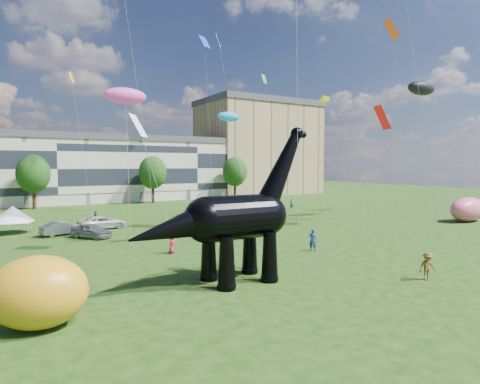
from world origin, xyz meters
TOP-DOWN VIEW (x-y plane):
  - ground at (0.00, 0.00)m, footprint 220.00×220.00m
  - terrace_row at (-8.00, 62.00)m, footprint 78.00×11.00m
  - apartment_block at (40.00, 65.00)m, footprint 28.00×18.00m
  - tree_mid_left at (-12.00, 53.00)m, footprint 5.20×5.20m
  - tree_mid_right at (8.00, 53.00)m, footprint 5.20×5.20m
  - tree_far_right at (26.00, 53.00)m, footprint 5.20×5.20m
  - dinosaur_sculpture at (-4.97, 1.08)m, footprint 12.31×3.41m
  - car_silver at (-9.33, 21.14)m, footprint 3.83×4.53m
  - car_grey at (-11.50, 24.56)m, footprint 4.54×2.48m
  - car_white at (-7.07, 26.50)m, footprint 5.47×2.98m
  - car_dark at (0.27, 19.38)m, footprint 2.96×5.99m
  - gazebo_near at (9.02, 24.96)m, footprint 4.54×4.54m
  - gazebo_far at (17.24, 30.03)m, footprint 5.05×5.05m
  - gazebo_left at (-15.81, 28.21)m, footprint 4.76×4.76m
  - inflatable_pink at (34.06, 8.27)m, footprint 6.29×3.23m
  - inflatable_yellow at (-15.74, -0.55)m, footprint 4.98×4.34m
  - visitors at (-1.93, 14.36)m, footprint 54.26×36.98m

SIDE VIEW (x-z plane):
  - ground at x=0.00m, z-range 0.00..0.00m
  - car_grey at x=-11.50m, z-range 0.00..1.42m
  - car_white at x=-7.07m, z-range 0.00..1.46m
  - car_silver at x=-9.33m, z-range 0.00..1.46m
  - car_dark at x=0.27m, z-range 0.00..1.67m
  - visitors at x=-1.93m, z-range -0.08..1.80m
  - inflatable_pink at x=34.06m, z-range 0.00..3.12m
  - inflatable_yellow at x=-15.74m, z-range 0.00..3.24m
  - gazebo_near at x=9.02m, z-range 0.56..3.33m
  - gazebo_far at x=17.24m, z-range 0.57..3.37m
  - gazebo_left at x=-15.81m, z-range 0.59..3.49m
  - dinosaur_sculpture at x=-4.97m, z-range -1.24..8.88m
  - terrace_row at x=-8.00m, z-range 0.00..12.00m
  - tree_mid_left at x=-12.00m, z-range 1.57..11.01m
  - tree_mid_right at x=8.00m, z-range 1.57..11.01m
  - tree_far_right at x=26.00m, z-range 1.57..11.01m
  - apartment_block at x=40.00m, z-range 0.00..22.00m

